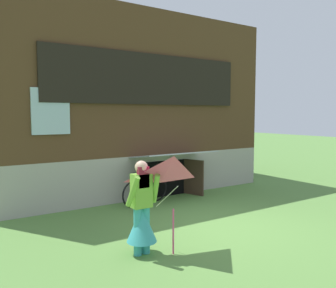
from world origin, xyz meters
TOP-DOWN VIEW (x-y plane):
  - ground_plane at (0.00, 0.00)m, footprint 60.00×60.00m
  - log_house at (-0.00, 5.25)m, footprint 8.50×5.62m
  - person at (-2.17, -0.40)m, footprint 0.61×0.52m
  - kite at (-1.90, -0.98)m, footprint 1.10×1.14m
  - bicycle_black at (-0.42, 2.51)m, footprint 1.58×0.41m

SIDE VIEW (x-z plane):
  - ground_plane at x=0.00m, z-range 0.00..0.00m
  - bicycle_black at x=-0.42m, z-range -0.01..0.73m
  - person at x=-2.17m, z-range -0.13..1.50m
  - kite at x=-1.90m, z-range 0.50..2.10m
  - log_house at x=0.00m, z-range 0.00..5.35m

